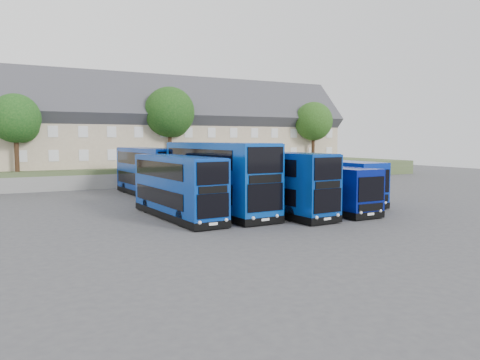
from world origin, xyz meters
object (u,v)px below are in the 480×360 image
object	(u,v)px
tree_east	(314,123)
dd_front_mid	(218,179)
tree_west	(17,120)
tree_far	(318,123)
tree_mid	(170,114)
dd_front_left	(177,188)
coach_east_a	(314,187)

from	to	relation	value
tree_east	dd_front_mid	bearing A→B (deg)	-138.94
tree_west	tree_far	bearing A→B (deg)	9.46
tree_west	tree_far	world-z (taller)	tree_far
tree_mid	tree_east	xyz separation A→B (m)	(20.00, -0.50, -0.68)
dd_front_left	tree_east	world-z (taller)	tree_east
tree_west	dd_front_left	bearing A→B (deg)	-69.12
tree_far	coach_east_a	bearing A→B (deg)	-127.74
tree_mid	tree_east	distance (m)	20.02
tree_mid	dd_front_left	bearing A→B (deg)	-108.65
dd_front_left	tree_west	world-z (taller)	tree_west
dd_front_left	coach_east_a	world-z (taller)	dd_front_left
dd_front_mid	tree_west	distance (m)	24.61
tree_far	dd_front_mid	bearing A→B (deg)	-137.08
dd_front_left	tree_west	xyz separation A→B (m)	(-8.40, 22.02, 5.05)
coach_east_a	tree_east	distance (m)	29.01
tree_west	tree_mid	distance (m)	16.04
dd_front_mid	tree_east	distance (m)	32.51
coach_east_a	tree_mid	bearing A→B (deg)	96.37
tree_east	tree_far	xyz separation A→B (m)	(6.00, 7.00, 0.34)
tree_east	tree_west	bearing A→B (deg)	-180.00
tree_east	tree_far	world-z (taller)	tree_far
dd_front_left	tree_east	distance (m)	35.71
dd_front_left	dd_front_mid	xyz separation A→B (m)	(3.37, 0.91, 0.42)
dd_front_left	dd_front_mid	size ratio (longest dim) A/B	0.83
dd_front_mid	coach_east_a	xyz separation A→B (m)	(7.20, -1.65, -0.82)
dd_front_left	dd_front_mid	bearing A→B (deg)	12.28
coach_east_a	tree_far	distance (m)	38.12
tree_east	tree_far	distance (m)	9.23
dd_front_left	tree_far	world-z (taller)	tree_far
dd_front_left	coach_east_a	size ratio (longest dim) A/B	0.87
coach_east_a	tree_east	size ratio (longest dim) A/B	1.47
tree_far	tree_east	bearing A→B (deg)	-130.60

